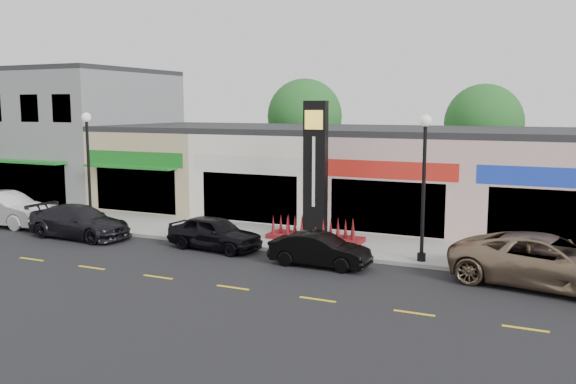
# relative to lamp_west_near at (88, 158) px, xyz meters

# --- Properties ---
(ground) EXTENTS (120.00, 120.00, 0.00)m
(ground) POSITION_rel_lamp_west_near_xyz_m (8.00, -2.50, -3.48)
(ground) COLOR black
(ground) RESTS_ON ground
(sidewalk) EXTENTS (52.00, 4.30, 0.15)m
(sidewalk) POSITION_rel_lamp_west_near_xyz_m (8.00, 1.85, -3.40)
(sidewalk) COLOR gray
(sidewalk) RESTS_ON ground
(curb) EXTENTS (52.00, 0.20, 0.15)m
(curb) POSITION_rel_lamp_west_near_xyz_m (8.00, -0.40, -3.40)
(curb) COLOR gray
(curb) RESTS_ON ground
(building_grey_2story) EXTENTS (12.00, 10.95, 8.30)m
(building_grey_2story) POSITION_rel_lamp_west_near_xyz_m (-10.00, 8.98, 0.67)
(building_grey_2story) COLOR slate
(building_grey_2story) RESTS_ON ground
(shop_beige) EXTENTS (7.00, 10.85, 4.80)m
(shop_beige) POSITION_rel_lamp_west_near_xyz_m (-0.50, 8.96, -1.08)
(shop_beige) COLOR tan
(shop_beige) RESTS_ON ground
(shop_cream) EXTENTS (7.00, 10.01, 4.80)m
(shop_cream) POSITION_rel_lamp_west_near_xyz_m (6.50, 8.97, -1.08)
(shop_cream) COLOR white
(shop_cream) RESTS_ON ground
(shop_pink_w) EXTENTS (7.00, 10.01, 4.80)m
(shop_pink_w) POSITION_rel_lamp_west_near_xyz_m (13.50, 8.97, -1.08)
(shop_pink_w) COLOR beige
(shop_pink_w) RESTS_ON ground
(shop_pink_e) EXTENTS (7.00, 10.01, 4.80)m
(shop_pink_e) POSITION_rel_lamp_west_near_xyz_m (20.50, 8.97, -1.08)
(shop_pink_e) COLOR beige
(shop_pink_e) RESTS_ON ground
(tree_rear_west) EXTENTS (5.20, 5.20, 7.83)m
(tree_rear_west) POSITION_rel_lamp_west_near_xyz_m (4.00, 17.00, 1.74)
(tree_rear_west) COLOR #382619
(tree_rear_west) RESTS_ON ground
(tree_rear_mid) EXTENTS (4.80, 4.80, 7.29)m
(tree_rear_mid) POSITION_rel_lamp_west_near_xyz_m (16.00, 17.00, 1.41)
(tree_rear_mid) COLOR #382619
(tree_rear_mid) RESTS_ON ground
(lamp_west_near) EXTENTS (0.44, 0.44, 5.47)m
(lamp_west_near) POSITION_rel_lamp_west_near_xyz_m (0.00, 0.00, 0.00)
(lamp_west_near) COLOR black
(lamp_west_near) RESTS_ON sidewalk
(lamp_east_near) EXTENTS (0.44, 0.44, 5.47)m
(lamp_east_near) POSITION_rel_lamp_west_near_xyz_m (16.00, 0.00, 0.00)
(lamp_east_near) COLOR black
(lamp_east_near) RESTS_ON sidewalk
(pylon_sign) EXTENTS (4.20, 1.30, 6.00)m
(pylon_sign) POSITION_rel_lamp_west_near_xyz_m (11.00, 1.70, -1.20)
(pylon_sign) COLOR #5D1013
(pylon_sign) RESTS_ON sidewalk
(car_white_van) EXTENTS (2.04, 5.21, 1.69)m
(car_white_van) POSITION_rel_lamp_west_near_xyz_m (-4.54, -1.10, -2.63)
(car_white_van) COLOR silver
(car_white_van) RESTS_ON ground
(car_dark_sedan) EXTENTS (2.20, 5.10, 1.46)m
(car_dark_sedan) POSITION_rel_lamp_west_near_xyz_m (0.84, -1.65, -2.74)
(car_dark_sedan) COLOR black
(car_dark_sedan) RESTS_ON ground
(car_black_sedan) EXTENTS (2.09, 4.28, 1.41)m
(car_black_sedan) POSITION_rel_lamp_west_near_xyz_m (7.60, -1.06, -2.77)
(car_black_sedan) COLOR black
(car_black_sedan) RESTS_ON ground
(car_black_conv) EXTENTS (1.38, 3.80, 1.24)m
(car_black_conv) POSITION_rel_lamp_west_near_xyz_m (12.59, -1.77, -2.85)
(car_black_conv) COLOR black
(car_black_conv) RESTS_ON ground
(car_gold_suv) EXTENTS (3.82, 6.54, 1.71)m
(car_gold_suv) POSITION_rel_lamp_west_near_xyz_m (20.36, -1.10, -2.62)
(car_gold_suv) COLOR #806951
(car_gold_suv) RESTS_ON ground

